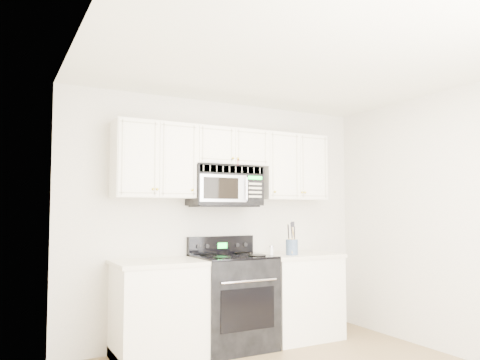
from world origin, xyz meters
TOP-DOWN VIEW (x-y plane):
  - room at (0.00, 0.00)m, footprint 3.51×3.51m
  - base_cabinet_left at (-0.80, 1.44)m, footprint 0.86×0.65m
  - base_cabinet_right at (0.80, 1.44)m, footprint 0.86×0.65m
  - range at (-0.02, 1.43)m, footprint 0.76×0.69m
  - upper_cabinets at (0.00, 1.58)m, footprint 2.44×0.37m
  - microwave at (-0.05, 1.56)m, footprint 0.75×0.43m
  - utensil_crock at (0.64, 1.32)m, footprint 0.13×0.13m
  - shaker_salt at (0.45, 1.43)m, footprint 0.04×0.04m
  - shaker_pepper at (0.64, 1.36)m, footprint 0.04×0.04m

SIDE VIEW (x-z plane):
  - base_cabinet_left at x=-0.80m, z-range -0.03..0.89m
  - base_cabinet_right at x=0.80m, z-range -0.03..0.89m
  - range at x=-0.02m, z-range -0.08..1.04m
  - shaker_salt at x=0.45m, z-range 0.92..1.02m
  - shaker_pepper at x=0.64m, z-range 0.92..1.02m
  - utensil_crock at x=0.64m, z-range 0.84..1.19m
  - room at x=0.00m, z-range 0.00..2.60m
  - microwave at x=-0.05m, z-range 1.45..1.87m
  - upper_cabinets at x=0.00m, z-range 1.56..2.31m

